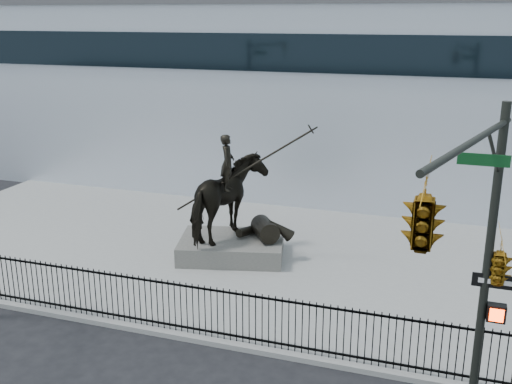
% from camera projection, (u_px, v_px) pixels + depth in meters
% --- Properties ---
extents(ground, '(120.00, 120.00, 0.00)m').
position_uv_depth(ground, '(181.00, 364.00, 15.32)').
color(ground, black).
rests_on(ground, ground).
extents(plaza, '(30.00, 12.00, 0.15)m').
position_uv_depth(plaza, '(264.00, 259.00, 21.66)').
color(plaza, gray).
rests_on(plaza, ground).
extents(building, '(44.00, 14.00, 9.00)m').
position_uv_depth(building, '(338.00, 93.00, 32.20)').
color(building, silver).
rests_on(building, ground).
extents(picket_fence, '(22.10, 0.10, 1.50)m').
position_uv_depth(picket_fence, '(200.00, 310.00, 16.19)').
color(picket_fence, black).
rests_on(picket_fence, plaza).
extents(statue_plinth, '(4.18, 3.34, 0.69)m').
position_uv_depth(statue_plinth, '(232.00, 247.00, 21.62)').
color(statue_plinth, '#514F4A').
rests_on(statue_plinth, plaza).
extents(equestrian_statue, '(4.59, 3.42, 3.99)m').
position_uv_depth(equestrian_statue, '(233.00, 200.00, 21.10)').
color(equestrian_statue, black).
rests_on(equestrian_statue, statue_plinth).
extents(traffic_signal_right, '(2.17, 6.86, 7.00)m').
position_uv_depth(traffic_signal_right, '(466.00, 244.00, 10.14)').
color(traffic_signal_right, black).
rests_on(traffic_signal_right, ground).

